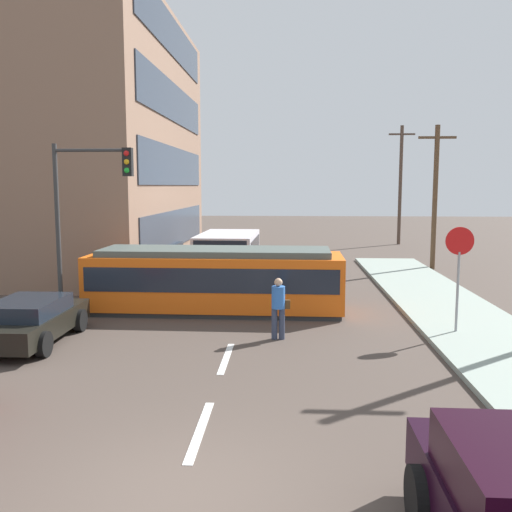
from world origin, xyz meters
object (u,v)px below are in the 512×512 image
at_px(streetcar_tram, 216,279).
at_px(city_bus, 228,252).
at_px(stop_sign, 459,257).
at_px(utility_pole_mid, 435,195).
at_px(pedestrian_crossing, 279,305).
at_px(parked_sedan_furthest, 164,254).
at_px(parked_sedan_far, 128,273).
at_px(parked_sedan_mid, 31,320).
at_px(utility_pole_far, 400,183).
at_px(traffic_light_mast, 86,199).

distance_m(streetcar_tram, city_bus, 7.38).
bearing_deg(streetcar_tram, stop_sign, -21.30).
distance_m(stop_sign, utility_pole_mid, 12.96).
height_order(pedestrian_crossing, parked_sedan_furthest, pedestrian_crossing).
relative_size(streetcar_tram, parked_sedan_furthest, 2.04).
bearing_deg(utility_pole_mid, parked_sedan_far, -156.53).
xyz_separation_m(streetcar_tram, utility_pole_mid, (9.56, 9.89, 2.62)).
bearing_deg(parked_sedan_furthest, parked_sedan_mid, -91.32).
distance_m(parked_sedan_furthest, utility_pole_mid, 13.94).
height_order(streetcar_tram, parked_sedan_furthest, streetcar_tram).
xyz_separation_m(city_bus, parked_sedan_far, (-3.70, -3.41, -0.48)).
bearing_deg(parked_sedan_furthest, utility_pole_mid, -1.44).
bearing_deg(city_bus, parked_sedan_furthest, 141.96).
relative_size(parked_sedan_far, utility_pole_far, 0.54).
distance_m(pedestrian_crossing, parked_sedan_mid, 6.55).
bearing_deg(parked_sedan_mid, traffic_light_mast, 76.62).
bearing_deg(utility_pole_far, city_bus, -126.15).
relative_size(city_bus, traffic_light_mast, 0.96).
bearing_deg(stop_sign, parked_sedan_mid, -173.20).
relative_size(parked_sedan_mid, utility_pole_far, 0.49).
bearing_deg(parked_sedan_furthest, city_bus, -38.04).
xyz_separation_m(utility_pole_mid, utility_pole_far, (0.66, 12.00, 0.62)).
xyz_separation_m(parked_sedan_mid, parked_sedan_furthest, (0.33, 14.32, 0.00)).
relative_size(parked_sedan_mid, stop_sign, 1.40).
distance_m(city_bus, utility_pole_mid, 10.57).
distance_m(city_bus, traffic_light_mast, 9.79).
height_order(streetcar_tram, utility_pole_mid, utility_pole_mid).
relative_size(streetcar_tram, stop_sign, 2.88).
distance_m(pedestrian_crossing, stop_sign, 5.08).
height_order(parked_sedan_mid, utility_pole_mid, utility_pole_mid).
height_order(parked_sedan_far, parked_sedan_furthest, same).
bearing_deg(parked_sedan_far, parked_sedan_mid, -91.97).
bearing_deg(utility_pole_far, utility_pole_mid, -93.14).
bearing_deg(pedestrian_crossing, utility_pole_far, 72.23).
bearing_deg(stop_sign, parked_sedan_furthest, 130.44).
height_order(streetcar_tram, stop_sign, stop_sign).
bearing_deg(parked_sedan_far, stop_sign, -31.10).
distance_m(streetcar_tram, utility_pole_mid, 14.00).
relative_size(traffic_light_mast, utility_pole_mid, 0.76).
height_order(pedestrian_crossing, utility_pole_far, utility_pole_far).
relative_size(streetcar_tram, pedestrian_crossing, 4.97).
distance_m(streetcar_tram, stop_sign, 7.61).
bearing_deg(utility_pole_mid, traffic_light_mast, -139.53).
xyz_separation_m(city_bus, utility_pole_mid, (9.94, 2.51, 2.59)).
height_order(parked_sedan_far, utility_pole_mid, utility_pole_mid).
xyz_separation_m(parked_sedan_mid, stop_sign, (11.38, 1.36, 1.57)).
height_order(stop_sign, traffic_light_mast, traffic_light_mast).
bearing_deg(stop_sign, pedestrian_crossing, -173.09).
xyz_separation_m(traffic_light_mast, utility_pole_mid, (13.29, 11.34, -0.02)).
distance_m(city_bus, pedestrian_crossing, 10.99).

